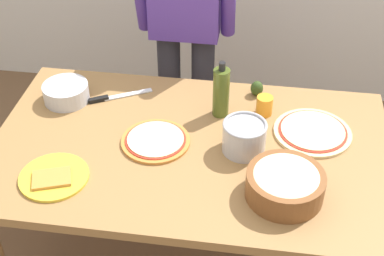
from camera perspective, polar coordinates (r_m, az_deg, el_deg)
dining_table at (r=2.22m, az=-0.19°, el=-3.66°), size 1.60×0.96×0.76m
person_cook at (r=2.70m, az=-0.70°, el=11.67°), size 0.49×0.25×1.62m
pizza_raw_on_board at (r=2.26m, az=12.63°, el=-0.38°), size 0.32×0.32×0.02m
pizza_cooked_on_tray at (r=2.17m, az=-3.87°, el=-1.30°), size 0.28×0.28×0.02m
plate_with_slice at (r=2.07m, az=-14.42°, el=-5.04°), size 0.26×0.26×0.02m
popcorn_bowl at (r=1.94m, az=9.83°, el=-5.74°), size 0.28×0.28×0.11m
mixing_bowl_steel at (r=2.45m, az=-13.17°, el=3.66°), size 0.20×0.20×0.08m
olive_oil_bottle at (r=2.26m, az=3.09°, el=3.83°), size 0.07×0.07×0.26m
steel_pot at (r=2.10m, az=5.54°, el=-0.92°), size 0.17×0.17×0.13m
cup_orange at (r=2.32m, az=7.66°, el=2.38°), size 0.07×0.07×0.08m
chef_knife at (r=2.44m, az=-8.40°, el=3.25°), size 0.27×0.16×0.02m
avocado at (r=2.44m, az=6.87°, el=4.19°), size 0.06×0.06×0.07m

